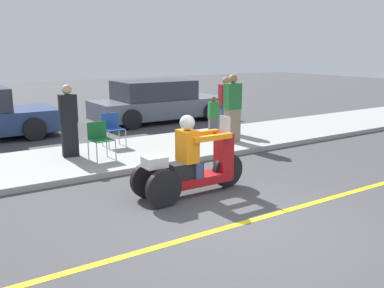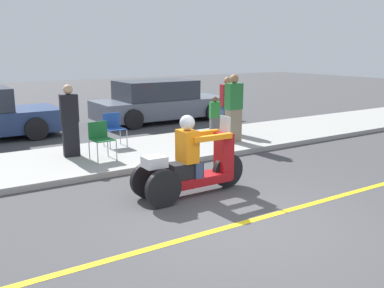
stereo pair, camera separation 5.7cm
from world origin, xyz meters
TOP-DOWN VIEW (x-y plane):
  - ground_plane at (0.00, 0.00)m, footprint 60.00×60.00m
  - lane_stripe at (0.07, 0.00)m, footprint 24.00×0.12m
  - sidewalk_strip at (0.00, 4.60)m, footprint 28.00×2.80m
  - motorcycle_trike at (0.06, 1.47)m, footprint 2.13×0.66m
  - spectator_by_tree at (3.05, 4.12)m, footprint 0.42×0.25m
  - spectator_mid_group at (2.95, 4.82)m, footprint 0.30×0.23m
  - spectator_with_child at (-0.99, 4.86)m, footprint 0.41×0.28m
  - spectator_far_back at (3.63, 5.14)m, footprint 0.41×0.29m
  - folding_chair_set_back at (-0.53, 4.24)m, footprint 0.49×0.49m
  - folding_chair_curbside at (0.21, 5.30)m, footprint 0.48×0.48m
  - parked_car_lot_right at (3.32, 8.59)m, footprint 4.74×2.06m

SIDE VIEW (x-z plane):
  - ground_plane at x=0.00m, z-range 0.00..0.00m
  - lane_stripe at x=0.07m, z-range 0.00..0.01m
  - sidewalk_strip at x=0.00m, z-range 0.00..0.12m
  - motorcycle_trike at x=0.06m, z-range -0.19..1.22m
  - folding_chair_set_back at x=-0.53m, z-range 0.21..1.03m
  - folding_chair_curbside at x=0.21m, z-range 0.21..1.03m
  - spectator_mid_group at x=2.95m, z-range 0.10..1.22m
  - parked_car_lot_right at x=3.32m, z-range -0.03..1.40m
  - spectator_far_back at x=3.63m, z-range 0.09..1.69m
  - spectator_with_child at x=-0.99m, z-range 0.09..1.70m
  - spectator_by_tree at x=3.05m, z-range 0.09..1.83m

